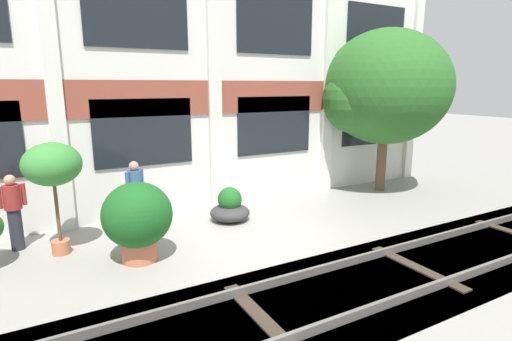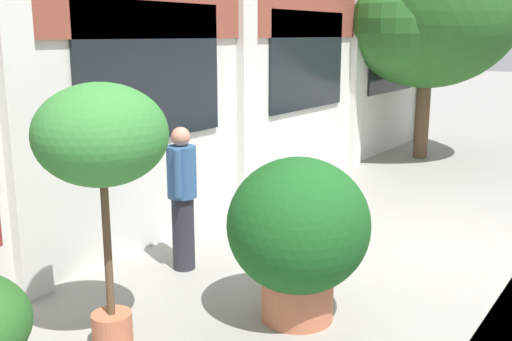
# 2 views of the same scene
# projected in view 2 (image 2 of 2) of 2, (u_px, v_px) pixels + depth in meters

# --- Properties ---
(ground_plane) EXTENTS (80.00, 80.00, 0.00)m
(ground_plane) POSITION_uv_depth(u_px,v_px,m) (411.00, 241.00, 8.00)
(ground_plane) COLOR gray
(broadleaf_tree) EXTENTS (4.18, 3.98, 5.16)m
(broadleaf_tree) POSITION_uv_depth(u_px,v_px,m) (429.00, 8.00, 12.73)
(broadleaf_tree) COLOR brown
(broadleaf_tree) RESTS_ON ground
(potted_plant_wide_bowl) EXTENTS (1.02, 1.02, 0.88)m
(potted_plant_wide_bowl) POSITION_uv_depth(u_px,v_px,m) (311.00, 203.00, 8.58)
(potted_plant_wide_bowl) COLOR #333333
(potted_plant_wide_bowl) RESTS_ON ground
(potted_plant_glazed_jar) EXTENTS (1.36, 1.36, 1.60)m
(potted_plant_glazed_jar) POSITION_uv_depth(u_px,v_px,m) (298.00, 231.00, 5.65)
(potted_plant_glazed_jar) COLOR #B76647
(potted_plant_glazed_jar) RESTS_ON ground
(potted_plant_terracotta_small) EXTENTS (1.12, 1.12, 2.33)m
(potted_plant_terracotta_small) POSITION_uv_depth(u_px,v_px,m) (101.00, 142.00, 4.96)
(potted_plant_terracotta_small) COLOR #B76647
(potted_plant_terracotta_small) RESTS_ON ground
(resident_watching_tracks) EXTENTS (0.47, 0.34, 1.69)m
(resident_watching_tracks) POSITION_uv_depth(u_px,v_px,m) (182.00, 194.00, 6.89)
(resident_watching_tracks) COLOR #282833
(resident_watching_tracks) RESTS_ON ground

